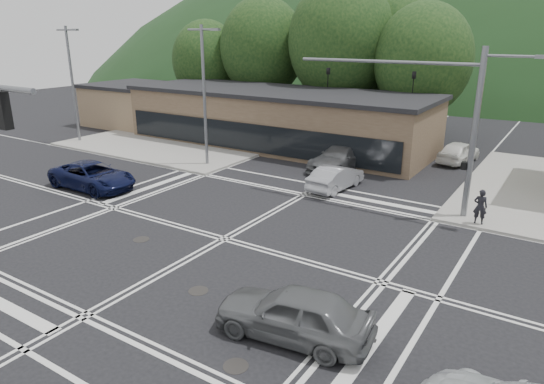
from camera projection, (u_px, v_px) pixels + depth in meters
The scene contains 19 objects.
ground at pixel (224, 239), 21.10m from camera, with size 120.00×120.00×0.00m, color black.
sidewalk_nw at pixel (194, 138), 40.75m from camera, with size 16.00×16.00×0.15m, color gray.
commercial_row at pixel (277, 119), 38.14m from camera, with size 24.00×8.00×4.00m, color brown.
commercial_nw at pixel (136, 106), 46.42m from camera, with size 8.00×7.00×3.60m, color #846B4F.
hill_north at pixel (515, 78), 92.90m from camera, with size 252.00×126.00×140.00m, color #1B3618.
tree_n_a at pixel (263, 48), 45.18m from camera, with size 8.00×8.00×11.75m.
tree_n_b at pixel (341, 41), 40.87m from camera, with size 9.00×9.00×12.98m.
tree_n_c at pixel (423, 60), 37.68m from camera, with size 7.60×7.60×10.87m.
tree_n_d at pixel (207, 61), 47.88m from camera, with size 6.80×6.80×9.76m.
tree_n_e at pixel (402, 49), 42.21m from camera, with size 8.40×8.40×11.98m.
streetlight_nw at pixel (205, 90), 31.02m from camera, with size 2.50×0.25×9.00m.
streetlight_w at pixel (72, 79), 37.95m from camera, with size 2.50×0.25×9.00m.
signal_mast_ne at pixel (448, 111), 22.47m from camera, with size 11.65×0.30×8.00m.
car_blue_west at pixel (92, 176), 27.67m from camera, with size 2.50×5.42×1.50m, color black.
car_grey_center at pixel (294, 313), 14.10m from camera, with size 1.89×4.69×1.60m, color #595B5D.
car_queue_a at pixel (336, 177), 27.55m from camera, with size 1.46×4.20×1.38m, color #98999E.
car_queue_b at pixel (459, 152), 33.21m from camera, with size 1.74×4.34×1.48m, color white.
car_northbound at pixel (341, 158), 31.41m from camera, with size 2.27×5.58×1.62m, color #56585A.
pedestrian at pixel (480, 207), 22.15m from camera, with size 0.60×0.40×1.65m, color black.
Camera 1 is at (12.24, -15.16, 8.61)m, focal length 32.00 mm.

